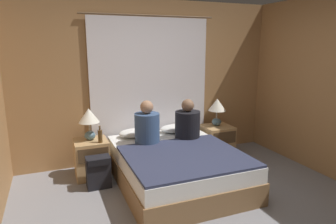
% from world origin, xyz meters
% --- Properties ---
extents(ground_plane, '(16.00, 16.00, 0.00)m').
position_xyz_m(ground_plane, '(0.00, 0.00, 0.00)').
color(ground_plane, gray).
extents(wall_back, '(4.26, 0.06, 2.50)m').
position_xyz_m(wall_back, '(0.00, 1.96, 1.25)').
color(wall_back, '#A37547').
rests_on(wall_back, ground_plane).
extents(curtain_panel, '(2.10, 0.02, 2.26)m').
position_xyz_m(curtain_panel, '(0.00, 1.89, 1.13)').
color(curtain_panel, white).
rests_on(curtain_panel, ground_plane).
extents(bed, '(1.50, 1.92, 0.47)m').
position_xyz_m(bed, '(0.00, 0.88, 0.23)').
color(bed, olive).
rests_on(bed, ground_plane).
extents(nightstand_left, '(0.45, 0.45, 0.52)m').
position_xyz_m(nightstand_left, '(-1.02, 1.52, 0.26)').
color(nightstand_left, tan).
rests_on(nightstand_left, ground_plane).
extents(nightstand_right, '(0.45, 0.45, 0.52)m').
position_xyz_m(nightstand_right, '(1.02, 1.52, 0.26)').
color(nightstand_right, tan).
rests_on(nightstand_right, ground_plane).
extents(lamp_left, '(0.29, 0.29, 0.45)m').
position_xyz_m(lamp_left, '(-1.02, 1.57, 0.83)').
color(lamp_left, slate).
rests_on(lamp_left, nightstand_left).
extents(lamp_right, '(0.29, 0.29, 0.45)m').
position_xyz_m(lamp_right, '(1.02, 1.57, 0.83)').
color(lamp_right, slate).
rests_on(lamp_right, nightstand_right).
extents(pillow_left, '(0.53, 0.33, 0.12)m').
position_xyz_m(pillow_left, '(-0.33, 1.64, 0.53)').
color(pillow_left, white).
rests_on(pillow_left, bed).
extents(pillow_right, '(0.53, 0.33, 0.12)m').
position_xyz_m(pillow_right, '(0.33, 1.64, 0.53)').
color(pillow_right, white).
rests_on(pillow_right, bed).
extents(blanket_on_bed, '(1.44, 1.28, 0.03)m').
position_xyz_m(blanket_on_bed, '(0.00, 0.59, 0.49)').
color(blanket_on_bed, '#2D334C').
rests_on(blanket_on_bed, bed).
extents(person_left_in_bed, '(0.35, 0.35, 0.61)m').
position_xyz_m(person_left_in_bed, '(-0.27, 1.27, 0.72)').
color(person_left_in_bed, '#38517A').
rests_on(person_left_in_bed, bed).
extents(person_right_in_bed, '(0.37, 0.37, 0.59)m').
position_xyz_m(person_right_in_bed, '(0.35, 1.27, 0.70)').
color(person_right_in_bed, black).
rests_on(person_right_in_bed, bed).
extents(beer_bottle_on_left_stand, '(0.06, 0.06, 0.23)m').
position_xyz_m(beer_bottle_on_left_stand, '(-0.90, 1.39, 0.62)').
color(beer_bottle_on_left_stand, '#513819').
rests_on(beer_bottle_on_left_stand, nightstand_left).
extents(backpack_on_floor, '(0.31, 0.21, 0.42)m').
position_xyz_m(backpack_on_floor, '(-0.99, 1.13, 0.24)').
color(backpack_on_floor, black).
rests_on(backpack_on_floor, ground_plane).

